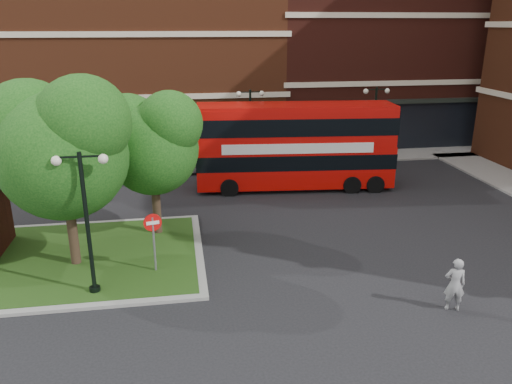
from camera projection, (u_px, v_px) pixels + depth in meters
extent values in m
plane|color=black|center=(256.00, 285.00, 17.64)|extent=(120.00, 120.00, 0.00)
cube|color=slate|center=(216.00, 162.00, 33.04)|extent=(44.00, 3.00, 0.12)
cube|color=brown|center=(97.00, 49.00, 36.62)|extent=(26.00, 12.00, 14.00)
cube|color=#471911|center=(381.00, 33.00, 39.62)|extent=(18.00, 12.00, 16.00)
cube|color=gray|center=(39.00, 261.00, 19.21)|extent=(12.60, 7.60, 0.12)
cube|color=#19380F|center=(39.00, 261.00, 19.21)|extent=(12.00, 7.00, 0.15)
cylinder|color=#2D2116|center=(71.00, 218.00, 18.36)|extent=(0.36, 0.36, 3.92)
sphere|color=#104110|center=(63.00, 156.00, 17.60)|extent=(4.60, 4.60, 4.60)
sphere|color=#104110|center=(30.00, 127.00, 17.78)|extent=(3.45, 3.45, 3.45)
sphere|color=#104110|center=(84.00, 122.00, 16.90)|extent=(3.22, 3.22, 3.22)
cylinder|color=#2D2116|center=(156.00, 197.00, 21.22)|extent=(0.36, 0.36, 3.47)
sphere|color=#104110|center=(153.00, 149.00, 20.55)|extent=(3.80, 3.80, 3.80)
sphere|color=#104110|center=(129.00, 128.00, 20.68)|extent=(2.85, 2.85, 2.85)
sphere|color=#104110|center=(170.00, 124.00, 19.95)|extent=(2.66, 2.66, 2.66)
cylinder|color=black|center=(88.00, 227.00, 16.19)|extent=(0.14, 0.14, 5.00)
cylinder|color=black|center=(95.00, 291.00, 16.94)|extent=(0.36, 0.36, 0.30)
cube|color=black|center=(79.00, 157.00, 15.44)|extent=(1.40, 0.06, 0.06)
sphere|color=#F2EACC|center=(56.00, 161.00, 15.36)|extent=(0.32, 0.32, 0.32)
sphere|color=#F2EACC|center=(103.00, 159.00, 15.57)|extent=(0.32, 0.32, 0.32)
cylinder|color=black|center=(250.00, 131.00, 30.69)|extent=(0.14, 0.14, 5.00)
cylinder|color=black|center=(250.00, 167.00, 31.45)|extent=(0.36, 0.36, 0.30)
cube|color=black|center=(250.00, 92.00, 29.94)|extent=(1.40, 0.06, 0.06)
sphere|color=#F2EACC|center=(239.00, 94.00, 29.86)|extent=(0.32, 0.32, 0.32)
sphere|color=#F2EACC|center=(262.00, 93.00, 30.07)|extent=(0.32, 0.32, 0.32)
cylinder|color=black|center=(374.00, 127.00, 31.90)|extent=(0.14, 0.14, 5.00)
cylinder|color=black|center=(371.00, 162.00, 32.65)|extent=(0.36, 0.36, 0.30)
cube|color=black|center=(377.00, 89.00, 31.14)|extent=(1.40, 0.06, 0.06)
sphere|color=#F2EACC|center=(366.00, 91.00, 31.07)|extent=(0.32, 0.32, 0.32)
sphere|color=#F2EACC|center=(387.00, 91.00, 31.28)|extent=(0.32, 0.32, 0.32)
cube|color=#BB0B07|center=(294.00, 162.00, 27.65)|extent=(10.89, 3.37, 2.05)
cube|color=#BB0B07|center=(295.00, 126.00, 26.99)|extent=(10.78, 3.33, 2.05)
cube|color=black|center=(295.00, 124.00, 26.96)|extent=(10.89, 3.37, 0.93)
cube|color=silver|center=(298.00, 149.00, 26.13)|extent=(8.01, 0.74, 0.54)
imported|color=gray|center=(455.00, 284.00, 15.84)|extent=(0.75, 0.59, 1.80)
imported|color=#AFB2B6|center=(200.00, 162.00, 30.80)|extent=(3.90, 1.62, 1.32)
imported|color=white|center=(304.00, 156.00, 31.78)|extent=(4.44, 1.73, 1.44)
cylinder|color=slate|center=(154.00, 246.00, 18.07)|extent=(0.08, 0.08, 2.23)
cylinder|color=red|center=(153.00, 223.00, 17.77)|extent=(0.65, 0.17, 0.65)
cube|color=white|center=(153.00, 223.00, 17.77)|extent=(0.46, 0.13, 0.12)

